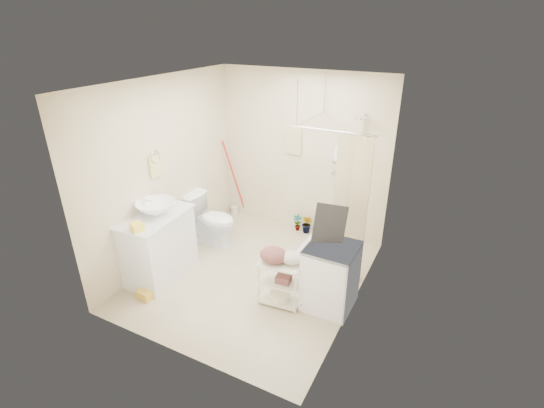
% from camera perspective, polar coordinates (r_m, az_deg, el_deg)
% --- Properties ---
extents(floor, '(3.20, 3.20, 0.00)m').
position_cam_1_polar(floor, '(5.60, -2.62, -10.22)').
color(floor, '#C0B190').
rests_on(floor, ground).
extents(ceiling, '(2.80, 3.20, 0.04)m').
position_cam_1_polar(ceiling, '(4.62, -3.27, 17.14)').
color(ceiling, silver).
rests_on(ceiling, ground).
extents(wall_back, '(2.80, 0.04, 2.60)m').
position_cam_1_polar(wall_back, '(6.31, 4.38, 7.17)').
color(wall_back, beige).
rests_on(wall_back, ground).
extents(wall_front, '(2.80, 0.04, 2.60)m').
position_cam_1_polar(wall_front, '(3.82, -14.99, -6.34)').
color(wall_front, beige).
rests_on(wall_front, ground).
extents(wall_left, '(0.04, 3.20, 2.60)m').
position_cam_1_polar(wall_left, '(5.75, -15.14, 4.53)').
color(wall_left, beige).
rests_on(wall_left, ground).
extents(wall_right, '(0.04, 3.20, 2.60)m').
position_cam_1_polar(wall_right, '(4.49, 12.80, -1.13)').
color(wall_right, beige).
rests_on(wall_right, ground).
extents(vanity, '(0.65, 1.08, 0.91)m').
position_cam_1_polar(vanity, '(5.59, -16.04, -5.80)').
color(vanity, silver).
rests_on(vanity, ground).
extents(sink, '(0.63, 0.63, 0.18)m').
position_cam_1_polar(sink, '(5.37, -16.47, -0.57)').
color(sink, white).
rests_on(sink, vanity).
extents(counter_basket, '(0.21, 0.19, 0.09)m').
position_cam_1_polar(counter_basket, '(5.06, -18.98, -3.12)').
color(counter_basket, yellow).
rests_on(counter_basket, vanity).
extents(floor_basket, '(0.31, 0.24, 0.16)m').
position_cam_1_polar(floor_basket, '(5.40, -17.89, -12.12)').
color(floor_basket, gold).
rests_on(floor_basket, ground).
extents(toilet, '(0.79, 0.46, 0.80)m').
position_cam_1_polar(toilet, '(6.25, -8.71, -2.18)').
color(toilet, white).
rests_on(toilet, ground).
extents(mop, '(0.16, 0.16, 1.39)m').
position_cam_1_polar(mop, '(7.02, -5.66, 3.75)').
color(mop, red).
rests_on(mop, ground).
extents(potted_plant_a, '(0.16, 0.11, 0.29)m').
position_cam_1_polar(potted_plant_a, '(6.64, 3.69, -2.68)').
color(potted_plant_a, '#9B603A').
rests_on(potted_plant_a, ground).
extents(potted_plant_b, '(0.23, 0.21, 0.33)m').
position_cam_1_polar(potted_plant_b, '(6.56, 5.11, -2.91)').
color(potted_plant_b, brown).
rests_on(potted_plant_b, ground).
extents(hanging_towel, '(0.28, 0.03, 0.42)m').
position_cam_1_polar(hanging_towel, '(6.29, 3.10, 9.05)').
color(hanging_towel, beige).
rests_on(hanging_towel, wall_back).
extents(towel_ring, '(0.04, 0.22, 0.34)m').
position_cam_1_polar(towel_ring, '(5.55, -16.53, 5.47)').
color(towel_ring, '#E5D581').
rests_on(towel_ring, wall_left).
extents(tp_holder, '(0.08, 0.12, 0.14)m').
position_cam_1_polar(tp_holder, '(5.98, -13.93, -0.57)').
color(tp_holder, white).
rests_on(tp_holder, wall_left).
extents(shower, '(1.10, 1.10, 2.10)m').
position_cam_1_polar(shower, '(5.65, 10.04, 1.91)').
color(shower, silver).
rests_on(shower, ground).
extents(shampoo_bottle_a, '(0.10, 0.10, 0.24)m').
position_cam_1_polar(shampoo_bottle_a, '(6.00, 9.40, 7.35)').
color(shampoo_bottle_a, white).
rests_on(shampoo_bottle_a, shower).
extents(shampoo_bottle_b, '(0.09, 0.09, 0.15)m').
position_cam_1_polar(shampoo_bottle_b, '(5.98, 10.47, 6.78)').
color(shampoo_bottle_b, '#394F93').
rests_on(shampoo_bottle_b, shower).
extents(washing_machine, '(0.58, 0.60, 0.84)m').
position_cam_1_polar(washing_machine, '(4.90, 8.49, -10.32)').
color(washing_machine, white).
rests_on(washing_machine, ground).
extents(laundry_rack, '(0.54, 0.35, 0.71)m').
position_cam_1_polar(laundry_rack, '(4.92, 1.20, -10.78)').
color(laundry_rack, silver).
rests_on(laundry_rack, ground).
extents(ironing_board, '(0.39, 0.26, 1.33)m').
position_cam_1_polar(ironing_board, '(4.80, 7.56, -7.57)').
color(ironing_board, black).
rests_on(ironing_board, ground).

